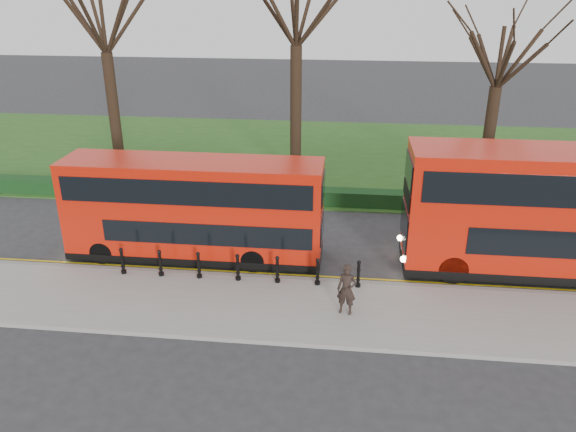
# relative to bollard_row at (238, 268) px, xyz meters

# --- Properties ---
(ground) EXTENTS (120.00, 120.00, 0.00)m
(ground) POSITION_rel_bollard_row_xyz_m (-1.02, 1.35, -0.65)
(ground) COLOR #28282B
(ground) RESTS_ON ground
(pavement) EXTENTS (60.00, 4.00, 0.15)m
(pavement) POSITION_rel_bollard_row_xyz_m (-1.02, -1.65, -0.58)
(pavement) COLOR gray
(pavement) RESTS_ON ground
(kerb) EXTENTS (60.00, 0.25, 0.16)m
(kerb) POSITION_rel_bollard_row_xyz_m (-1.02, 0.35, -0.58)
(kerb) COLOR slate
(kerb) RESTS_ON ground
(grass_verge) EXTENTS (60.00, 18.00, 0.06)m
(grass_verge) POSITION_rel_bollard_row_xyz_m (-1.02, 16.35, -0.62)
(grass_verge) COLOR #244B19
(grass_verge) RESTS_ON ground
(hedge) EXTENTS (60.00, 0.90, 0.80)m
(hedge) POSITION_rel_bollard_row_xyz_m (-1.02, 8.15, -0.25)
(hedge) COLOR black
(hedge) RESTS_ON ground
(yellow_line_outer) EXTENTS (60.00, 0.10, 0.01)m
(yellow_line_outer) POSITION_rel_bollard_row_xyz_m (-1.02, 0.65, -0.64)
(yellow_line_outer) COLOR yellow
(yellow_line_outer) RESTS_ON ground
(yellow_line_inner) EXTENTS (60.00, 0.10, 0.01)m
(yellow_line_inner) POSITION_rel_bollard_row_xyz_m (-1.02, 0.85, -0.64)
(yellow_line_inner) COLOR yellow
(yellow_line_inner) RESTS_ON ground
(tree_left) EXTENTS (7.92, 7.92, 12.37)m
(tree_left) POSITION_rel_bollard_row_xyz_m (-9.02, 11.35, 8.35)
(tree_left) COLOR black
(tree_left) RESTS_ON ground
(tree_right) EXTENTS (6.31, 6.31, 9.87)m
(tree_right) POSITION_rel_bollard_row_xyz_m (10.98, 11.35, 6.51)
(tree_right) COLOR black
(tree_right) RESTS_ON ground
(bollard_row) EXTENTS (8.92, 0.15, 1.00)m
(bollard_row) POSITION_rel_bollard_row_xyz_m (0.00, 0.00, 0.00)
(bollard_row) COLOR black
(bollard_row) RESTS_ON pavement
(bus_lead) EXTENTS (10.10, 2.32, 4.02)m
(bus_lead) POSITION_rel_bollard_row_xyz_m (-2.09, 1.99, 1.37)
(bus_lead) COLOR #B91809
(bus_lead) RESTS_ON ground
(bus_rear) EXTENTS (12.07, 2.77, 4.80)m
(bus_rear) POSITION_rel_bollard_row_xyz_m (12.11, 2.18, 1.77)
(bus_rear) COLOR #B91809
(bus_rear) RESTS_ON ground
(pedestrian) EXTENTS (0.71, 0.54, 1.76)m
(pedestrian) POSITION_rel_bollard_row_xyz_m (3.98, -1.78, 0.38)
(pedestrian) COLOR black
(pedestrian) RESTS_ON pavement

